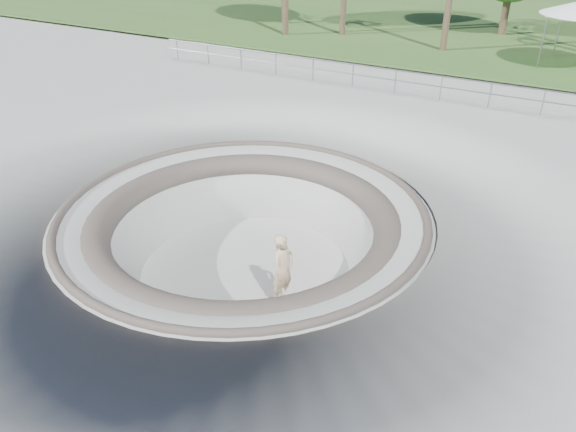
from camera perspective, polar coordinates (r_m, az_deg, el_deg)
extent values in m
plane|color=#B0B0AA|center=(15.52, -4.56, 0.44)|extent=(180.00, 180.00, 0.00)
torus|color=#B0B0AA|center=(16.58, -4.29, -5.63)|extent=(14.00, 14.00, 4.00)
cylinder|color=#B0B0AA|center=(16.55, -4.30, -5.48)|extent=(6.60, 6.60, 0.10)
torus|color=#534C42|center=(15.53, -4.56, 0.37)|extent=(10.24, 10.24, 0.24)
torus|color=#534C42|center=(15.74, -4.50, -1.00)|extent=(8.91, 8.91, 0.81)
cube|color=#2D5421|center=(46.43, 20.53, 18.63)|extent=(180.00, 36.00, 0.12)
ellipsoid|color=brown|center=(73.89, 5.36, 18.37)|extent=(50.40, 36.00, 23.40)
cylinder|color=gray|center=(25.25, 10.95, 14.36)|extent=(25.00, 0.05, 0.05)
cylinder|color=gray|center=(25.37, 10.86, 13.38)|extent=(25.00, 0.05, 0.05)
cube|color=#935C3B|center=(15.14, -0.50, -8.58)|extent=(0.83, 0.51, 0.02)
cylinder|color=#A9A9AE|center=(15.16, -0.50, -8.68)|extent=(0.10, 0.17, 0.04)
cylinder|color=#A9A9AE|center=(15.16, -0.50, -8.68)|extent=(0.10, 0.17, 0.04)
cylinder|color=white|center=(15.17, -0.50, -8.71)|extent=(0.07, 0.05, 0.06)
cylinder|color=white|center=(15.17, -0.50, -8.71)|extent=(0.07, 0.05, 0.06)
cylinder|color=white|center=(15.17, -0.50, -8.71)|extent=(0.07, 0.05, 0.06)
cylinder|color=white|center=(15.17, -0.50, -8.71)|extent=(0.07, 0.05, 0.06)
imported|color=#D8B78C|center=(14.54, -0.51, -5.44)|extent=(0.55, 0.77, 2.00)
cylinder|color=gray|center=(30.69, 24.68, 15.51)|extent=(0.06, 0.06, 2.37)
cylinder|color=gray|center=(33.64, 25.36, 16.39)|extent=(0.06, 0.06, 2.37)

